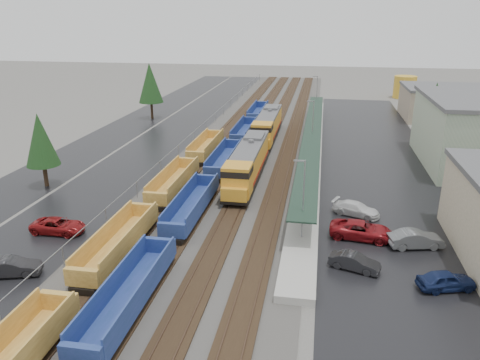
% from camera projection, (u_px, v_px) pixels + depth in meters
% --- Properties ---
extents(ballast_strip, '(20.00, 160.00, 0.08)m').
position_uv_depth(ballast_strip, '(258.00, 135.00, 81.56)').
color(ballast_strip, '#302D2B').
rests_on(ballast_strip, ground).
extents(trackbed, '(14.60, 160.00, 0.22)m').
position_uv_depth(trackbed, '(258.00, 134.00, 81.52)').
color(trackbed, black).
rests_on(trackbed, ground).
extents(west_parking_lot, '(10.00, 160.00, 0.02)m').
position_uv_depth(west_parking_lot, '(176.00, 132.00, 84.01)').
color(west_parking_lot, black).
rests_on(west_parking_lot, ground).
extents(west_road, '(9.00, 160.00, 0.02)m').
position_uv_depth(west_road, '(123.00, 129.00, 85.64)').
color(west_road, black).
rests_on(west_road, ground).
extents(east_commuter_lot, '(16.00, 100.00, 0.02)m').
position_uv_depth(east_commuter_lot, '(376.00, 156.00, 69.19)').
color(east_commuter_lot, black).
rests_on(east_commuter_lot, ground).
extents(station_platform, '(3.00, 80.00, 8.00)m').
position_uv_depth(station_platform, '(311.00, 149.00, 70.50)').
color(station_platform, '#9E9B93').
rests_on(station_platform, ground).
extents(chainlink_fence, '(0.08, 160.04, 2.02)m').
position_uv_depth(chainlink_fence, '(203.00, 126.00, 81.13)').
color(chainlink_fence, gray).
rests_on(chainlink_fence, ground).
extents(distant_hills, '(301.00, 140.00, 25.20)m').
position_uv_depth(distant_hills, '(400.00, 61.00, 214.24)').
color(distant_hills, '#505E49').
rests_on(distant_hills, ground).
extents(tree_west_near, '(3.96, 3.96, 9.00)m').
position_uv_depth(tree_west_near, '(40.00, 140.00, 55.35)').
color(tree_west_near, '#332316').
rests_on(tree_west_near, ground).
extents(tree_west_far, '(4.84, 4.84, 11.00)m').
position_uv_depth(tree_west_far, '(150.00, 83.00, 92.23)').
color(tree_west_far, '#332316').
rests_on(tree_west_far, ground).
extents(tree_east, '(4.40, 4.40, 10.00)m').
position_uv_depth(tree_east, '(434.00, 105.00, 73.01)').
color(tree_east, '#332316').
rests_on(tree_east, ground).
extents(locomotive_lead, '(3.08, 20.27, 4.59)m').
position_uv_depth(locomotive_lead, '(248.00, 163.00, 57.87)').
color(locomotive_lead, black).
rests_on(locomotive_lead, ground).
extents(locomotive_trail, '(3.08, 20.27, 4.59)m').
position_uv_depth(locomotive_trail, '(268.00, 126.00, 77.38)').
color(locomotive_trail, black).
rests_on(locomotive_trail, ground).
extents(well_string_yellow, '(2.69, 76.81, 2.38)m').
position_uv_depth(well_string_yellow, '(118.00, 243.00, 40.35)').
color(well_string_yellow, '#A5752E').
rests_on(well_string_yellow, ground).
extents(well_string_blue, '(2.62, 97.53, 2.32)m').
position_uv_depth(well_string_blue, '(211.00, 179.00, 56.08)').
color(well_string_blue, navy).
rests_on(well_string_blue, ground).
extents(storage_tank, '(5.48, 5.48, 5.48)m').
position_uv_depth(storage_tank, '(405.00, 87.00, 117.18)').
color(storage_tank, gold).
rests_on(storage_tank, ground).
extents(parked_car_west_b, '(2.82, 4.77, 1.48)m').
position_uv_depth(parked_car_west_b, '(12.00, 267.00, 37.34)').
color(parked_car_west_b, black).
rests_on(parked_car_west_b, ground).
extents(parked_car_west_c, '(2.42, 5.18, 1.43)m').
position_uv_depth(parked_car_west_c, '(58.00, 226.00, 44.73)').
color(parked_car_west_c, maroon).
rests_on(parked_car_west_c, ground).
extents(parked_car_east_a, '(2.65, 4.38, 1.36)m').
position_uv_depth(parked_car_east_a, '(354.00, 262.00, 38.24)').
color(parked_car_east_a, black).
rests_on(parked_car_east_a, ground).
extents(parked_car_east_b, '(3.40, 6.14, 1.63)m').
position_uv_depth(parked_car_east_b, '(361.00, 230.00, 43.61)').
color(parked_car_east_b, maroon).
rests_on(parked_car_east_b, ground).
extents(parked_car_east_c, '(3.69, 5.31, 1.43)m').
position_uv_depth(parked_car_east_c, '(356.00, 209.00, 48.61)').
color(parked_car_east_c, silver).
rests_on(parked_car_east_c, ground).
extents(parked_car_east_d, '(2.94, 4.69, 1.49)m').
position_uv_depth(parked_car_east_d, '(446.00, 281.00, 35.47)').
color(parked_car_east_d, '#13204A').
rests_on(parked_car_east_d, ground).
extents(parked_car_east_e, '(2.78, 5.14, 1.61)m').
position_uv_depth(parked_car_east_e, '(416.00, 239.00, 41.85)').
color(parked_car_east_e, '#5A5C5F').
rests_on(parked_car_east_e, ground).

